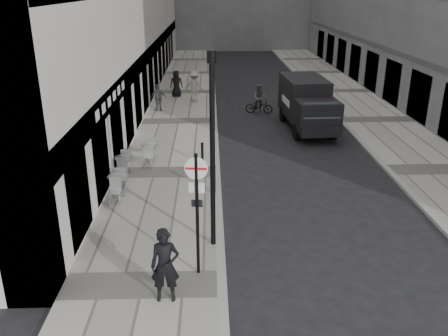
{
  "coord_description": "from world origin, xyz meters",
  "views": [
    {
      "loc": [
        -0.25,
        -7.38,
        7.16
      ],
      "look_at": [
        0.19,
        7.43,
        1.4
      ],
      "focal_mm": 38.0,
      "sensor_mm": 36.0,
      "label": 1
    }
  ],
  "objects_px": {
    "walking_man": "(165,266)",
    "sign_post": "(197,199)",
    "cyclist": "(259,102)",
    "lamppost": "(212,143)",
    "panel_van": "(307,102)"
  },
  "relations": [
    {
      "from": "cyclist",
      "to": "lamppost",
      "type": "bearing_deg",
      "value": -89.91
    },
    {
      "from": "sign_post",
      "to": "walking_man",
      "type": "bearing_deg",
      "value": -116.29
    },
    {
      "from": "panel_van",
      "to": "cyclist",
      "type": "xyz_separation_m",
      "value": [
        -2.14,
        3.24,
        -0.78
      ]
    },
    {
      "from": "lamppost",
      "to": "cyclist",
      "type": "relative_size",
      "value": 3.2
    },
    {
      "from": "sign_post",
      "to": "cyclist",
      "type": "distance_m",
      "value": 17.12
    },
    {
      "from": "walking_man",
      "to": "panel_van",
      "type": "xyz_separation_m",
      "value": [
        6.13,
        14.61,
        0.4
      ]
    },
    {
      "from": "walking_man",
      "to": "sign_post",
      "type": "distance_m",
      "value": 1.78
    },
    {
      "from": "panel_van",
      "to": "cyclist",
      "type": "bearing_deg",
      "value": 120.34
    },
    {
      "from": "walking_man",
      "to": "lamppost",
      "type": "distance_m",
      "value": 3.53
    },
    {
      "from": "panel_van",
      "to": "walking_man",
      "type": "bearing_deg",
      "value": -115.9
    },
    {
      "from": "walking_man",
      "to": "lamppost",
      "type": "height_order",
      "value": "lamppost"
    },
    {
      "from": "panel_van",
      "to": "cyclist",
      "type": "height_order",
      "value": "panel_van"
    },
    {
      "from": "panel_van",
      "to": "cyclist",
      "type": "distance_m",
      "value": 3.96
    },
    {
      "from": "lamppost",
      "to": "panel_van",
      "type": "relative_size",
      "value": 0.99
    },
    {
      "from": "cyclist",
      "to": "walking_man",
      "type": "bearing_deg",
      "value": -91.93
    }
  ]
}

